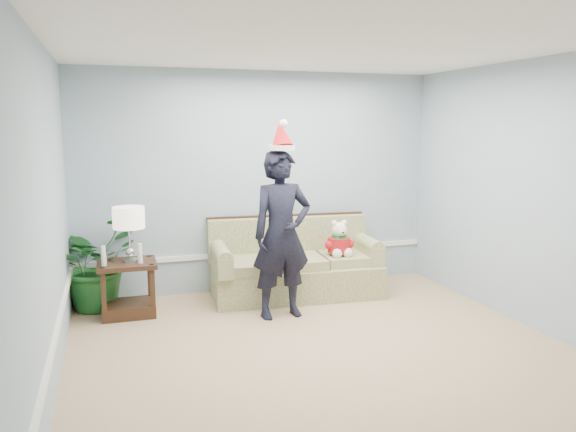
{
  "coord_description": "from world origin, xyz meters",
  "views": [
    {
      "loc": [
        -1.79,
        -4.21,
        2.05
      ],
      "look_at": [
        0.06,
        1.55,
        1.06
      ],
      "focal_mm": 35.0,
      "sensor_mm": 36.0,
      "label": 1
    }
  ],
  "objects_px": {
    "side_table": "(128,294)",
    "man": "(282,235)",
    "sofa": "(295,268)",
    "table_lamp": "(129,220)",
    "houseplant": "(95,262)",
    "teddy_bear": "(339,243)"
  },
  "relations": [
    {
      "from": "side_table",
      "to": "table_lamp",
      "type": "distance_m",
      "value": 0.82
    },
    {
      "from": "teddy_bear",
      "to": "table_lamp",
      "type": "bearing_deg",
      "value": 179.9
    },
    {
      "from": "houseplant",
      "to": "teddy_bear",
      "type": "height_order",
      "value": "houseplant"
    },
    {
      "from": "side_table",
      "to": "houseplant",
      "type": "distance_m",
      "value": 0.57
    },
    {
      "from": "table_lamp",
      "to": "houseplant",
      "type": "bearing_deg",
      "value": 134.92
    },
    {
      "from": "side_table",
      "to": "teddy_bear",
      "type": "xyz_separation_m",
      "value": [
        2.46,
        -0.03,
        0.42
      ]
    },
    {
      "from": "side_table",
      "to": "man",
      "type": "xyz_separation_m",
      "value": [
        1.58,
        -0.53,
        0.67
      ]
    },
    {
      "from": "sofa",
      "to": "side_table",
      "type": "distance_m",
      "value": 1.97
    },
    {
      "from": "sofa",
      "to": "side_table",
      "type": "relative_size",
      "value": 3.32
    },
    {
      "from": "sofa",
      "to": "side_table",
      "type": "bearing_deg",
      "value": -170.73
    },
    {
      "from": "table_lamp",
      "to": "houseplant",
      "type": "relative_size",
      "value": 0.56
    },
    {
      "from": "teddy_bear",
      "to": "houseplant",
      "type": "bearing_deg",
      "value": 172.41
    },
    {
      "from": "sofa",
      "to": "houseplant",
      "type": "bearing_deg",
      "value": 179.54
    },
    {
      "from": "table_lamp",
      "to": "teddy_bear",
      "type": "relative_size",
      "value": 1.36
    },
    {
      "from": "table_lamp",
      "to": "man",
      "type": "relative_size",
      "value": 0.33
    },
    {
      "from": "houseplant",
      "to": "man",
      "type": "height_order",
      "value": "man"
    },
    {
      "from": "man",
      "to": "sofa",
      "type": "bearing_deg",
      "value": 56.66
    },
    {
      "from": "table_lamp",
      "to": "houseplant",
      "type": "height_order",
      "value": "table_lamp"
    },
    {
      "from": "table_lamp",
      "to": "sofa",
      "type": "bearing_deg",
      "value": 5.47
    },
    {
      "from": "man",
      "to": "teddy_bear",
      "type": "relative_size",
      "value": 4.09
    },
    {
      "from": "table_lamp",
      "to": "teddy_bear",
      "type": "bearing_deg",
      "value": -0.4
    },
    {
      "from": "side_table",
      "to": "table_lamp",
      "type": "xyz_separation_m",
      "value": [
        0.04,
        -0.01,
        0.82
      ]
    }
  ]
}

